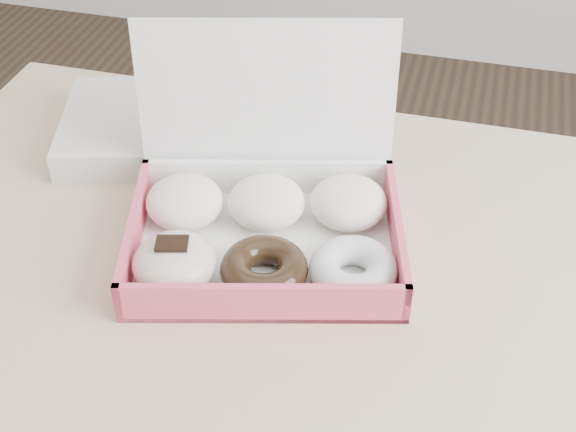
# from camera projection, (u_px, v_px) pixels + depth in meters

# --- Properties ---
(table) EXTENTS (1.20, 0.80, 0.75)m
(table) POSITION_uv_depth(u_px,v_px,m) (383.00, 390.00, 0.81)
(table) COLOR tan
(table) RESTS_ON ground
(donut_box) EXTENTS (0.33, 0.30, 0.21)m
(donut_box) POSITION_uv_depth(u_px,v_px,m) (263.00, 218.00, 0.85)
(donut_box) COLOR white
(donut_box) RESTS_ON table
(newspapers) EXTENTS (0.28, 0.25, 0.04)m
(newspapers) POSITION_uv_depth(u_px,v_px,m) (158.00, 126.00, 1.01)
(newspapers) COLOR white
(newspapers) RESTS_ON table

